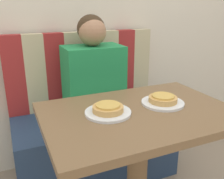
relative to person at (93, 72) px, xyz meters
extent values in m
cube|color=navy|center=(0.00, 0.00, -0.55)|extent=(1.11, 0.54, 0.48)
cube|color=maroon|center=(-0.49, 0.23, -0.03)|extent=(0.14, 0.07, 0.56)
cube|color=tan|center=(-0.35, 0.23, -0.03)|extent=(0.14, 0.07, 0.56)
cube|color=maroon|center=(-0.21, 0.23, -0.03)|extent=(0.14, 0.07, 0.56)
cube|color=tan|center=(-0.07, 0.23, -0.03)|extent=(0.14, 0.07, 0.56)
cube|color=maroon|center=(0.07, 0.23, -0.03)|extent=(0.14, 0.07, 0.56)
cube|color=tan|center=(0.21, 0.23, -0.03)|extent=(0.14, 0.07, 0.56)
cube|color=maroon|center=(0.35, 0.23, -0.03)|extent=(0.14, 0.07, 0.56)
cube|color=tan|center=(0.49, 0.23, -0.03)|extent=(0.14, 0.07, 0.56)
cube|color=brown|center=(0.00, -0.63, -0.05)|extent=(0.87, 0.60, 0.03)
cube|color=#1E8447|center=(0.00, 0.00, -0.07)|extent=(0.39, 0.25, 0.49)
sphere|color=#9E7051|center=(0.00, 0.00, 0.27)|extent=(0.18, 0.18, 0.18)
sphere|color=#382819|center=(0.00, 0.02, 0.28)|extent=(0.18, 0.18, 0.18)
cylinder|color=white|center=(-0.14, -0.60, -0.02)|extent=(0.21, 0.21, 0.01)
cylinder|color=white|center=(0.14, -0.60, -0.02)|extent=(0.21, 0.21, 0.01)
cylinder|color=tan|center=(-0.14, -0.60, -0.01)|extent=(0.14, 0.14, 0.03)
cylinder|color=gold|center=(-0.14, -0.60, 0.01)|extent=(0.11, 0.11, 0.01)
cylinder|color=tan|center=(0.14, -0.60, -0.01)|extent=(0.14, 0.14, 0.03)
cylinder|color=gold|center=(0.14, -0.60, 0.01)|extent=(0.11, 0.11, 0.01)
camera|label=1|loc=(-0.53, -1.53, 0.43)|focal=40.00mm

